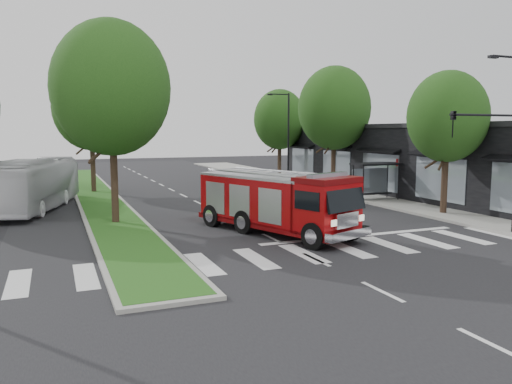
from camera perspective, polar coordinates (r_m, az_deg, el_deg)
ground at (r=22.16m, az=1.82°, el=-5.32°), size 140.00×140.00×0.00m
sidewalk_right at (r=36.91m, az=13.29°, el=-0.45°), size 5.00×80.00×0.15m
median at (r=38.16m, az=-17.80°, el=-0.36°), size 3.00×50.00×0.15m
storefront_row at (r=39.48m, az=18.73°, el=3.37°), size 8.00×30.00×5.00m
bus_shelter at (r=34.46m, az=13.41°, el=2.31°), size 3.20×1.60×2.61m
tree_right_near at (r=29.80m, az=21.03°, el=8.02°), size 4.40×4.40×8.05m
tree_right_mid at (r=39.46m, az=8.94°, el=9.45°), size 5.60×5.60×9.72m
tree_right_far at (r=48.27m, az=2.72°, el=8.27°), size 5.00×5.00×8.73m
tree_median_near at (r=26.01m, az=-16.22°, el=11.32°), size 5.80×5.80×10.16m
tree_median_far at (r=39.91m, az=-18.37°, el=9.15°), size 5.60×5.60×9.72m
streetlight_right_near at (r=24.59m, az=26.53°, el=6.13°), size 4.08×0.22×8.00m
streetlight_right_far at (r=44.15m, az=3.55°, el=6.63°), size 2.11×0.20×8.00m
fire_engine at (r=23.03m, az=2.23°, el=-1.22°), size 5.42×9.00×3.00m
city_bus at (r=32.77m, az=-23.96°, el=0.79°), size 5.44×11.32×3.07m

